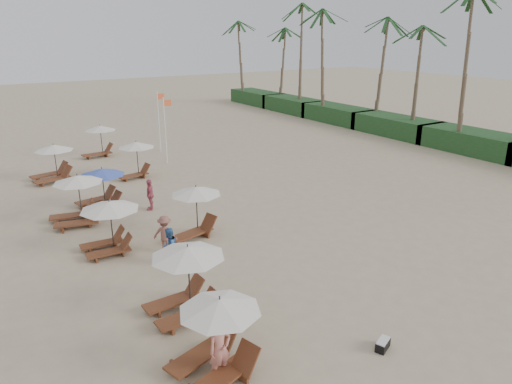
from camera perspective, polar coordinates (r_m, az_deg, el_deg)
ground at (r=19.12m, az=5.27°, el=-8.11°), size 160.00×160.00×0.00m
shrub_hedge at (r=43.61m, az=16.65°, el=7.70°), size 3.20×53.00×1.60m
palm_row at (r=43.44m, az=16.80°, el=19.77°), size 7.00×52.00×12.30m
lounger_station_0 at (r=12.85m, az=-5.32°, el=-17.40°), size 2.62×2.34×2.18m
lounger_station_1 at (r=15.23m, az=-8.87°, el=-10.61°), size 2.62×2.37×2.34m
lounger_station_2 at (r=20.07m, az=-17.62°, el=-3.72°), size 2.51×2.40×2.18m
lounger_station_3 at (r=23.56m, az=-21.13°, el=-0.97°), size 2.65×2.29×2.36m
lounger_station_4 at (r=25.43m, az=-18.51°, el=0.49°), size 2.63×2.31×2.05m
lounger_station_5 at (r=31.09m, az=-23.62°, el=3.11°), size 2.75×2.33×2.22m
inland_station_0 at (r=20.74m, az=-7.57°, el=-1.95°), size 2.78×2.24×2.22m
inland_station_1 at (r=30.02m, az=-14.48°, el=4.31°), size 2.64×2.24×2.22m
inland_station_2 at (r=36.07m, az=-18.58°, el=6.14°), size 2.78×2.24×2.22m
beachgoer_near at (r=12.84m, az=-4.42°, el=-18.48°), size 0.64×0.43×1.73m
beachgoer_mid_a at (r=18.60m, az=-10.49°, el=-6.55°), size 0.94×0.92×1.53m
beachgoer_mid_b at (r=19.73m, az=-10.99°, el=-5.00°), size 1.14×1.10×1.56m
beachgoer_far_a at (r=24.47m, az=-12.73°, el=-0.30°), size 0.81×1.02×1.62m
duffel_bag at (r=14.61m, az=15.14°, el=-17.43°), size 0.61×0.46×0.31m
flag_pole_near at (r=32.86m, az=-10.94°, el=7.74°), size 0.60×0.08×4.53m
flag_pole_far at (r=36.22m, az=-11.70°, el=8.72°), size 0.60×0.08×4.55m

